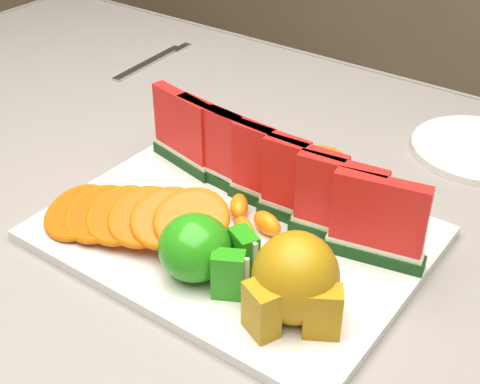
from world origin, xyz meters
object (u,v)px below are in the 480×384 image
object	(u,v)px
platter	(235,233)
side_plate	(479,149)
pear_cluster	(295,282)
fork	(152,61)
apple_cluster	(202,250)

from	to	relation	value
platter	side_plate	xyz separation A→B (m)	(0.15, 0.34, -0.00)
platter	pear_cluster	xyz separation A→B (m)	(0.12, -0.07, 0.04)
side_plate	fork	xyz separation A→B (m)	(-0.56, -0.03, -0.00)
platter	fork	bearing A→B (deg)	142.57
apple_cluster	platter	bearing A→B (deg)	103.69
apple_cluster	pear_cluster	distance (m)	0.10
apple_cluster	side_plate	xyz separation A→B (m)	(0.13, 0.43, -0.04)
pear_cluster	fork	distance (m)	0.66
pear_cluster	side_plate	world-z (taller)	pear_cluster
apple_cluster	side_plate	bearing A→B (deg)	72.45
platter	side_plate	bearing A→B (deg)	65.83
platter	fork	xyz separation A→B (m)	(-0.41, 0.31, -0.00)
apple_cluster	fork	distance (m)	0.58
platter	apple_cluster	size ratio (longest dim) A/B	3.84
apple_cluster	fork	xyz separation A→B (m)	(-0.43, 0.39, -0.04)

